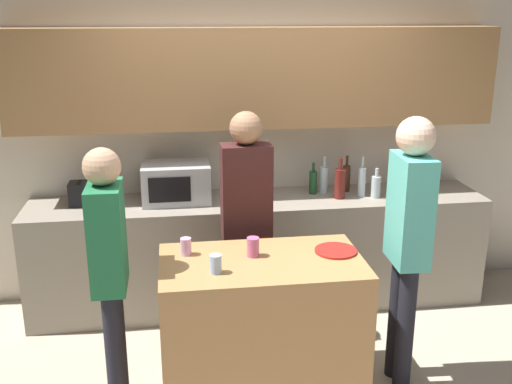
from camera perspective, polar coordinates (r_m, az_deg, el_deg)
The scene contains 19 objects.
back_wall at distance 4.83m, azimuth -0.16°, elevation 7.59°, with size 6.40×0.40×2.70m.
back_counter at distance 4.87m, azimuth 0.29°, elevation -5.70°, with size 3.60×0.62×0.89m.
kitchen_island at distance 3.80m, azimuth 0.54°, elevation -12.71°, with size 1.22×0.70×0.90m.
microwave at distance 4.68m, azimuth -7.62°, elevation 0.91°, with size 0.52×0.39×0.30m.
toaster at distance 4.74m, azimuth -15.80°, elevation -0.12°, with size 0.26×0.16×0.18m.
potted_plant at distance 5.03m, azimuth 14.10°, elevation 2.26°, with size 0.14×0.14×0.39m.
bottle_0 at distance 4.86m, azimuth 5.46°, elevation 0.96°, with size 0.06×0.06×0.26m.
bottle_1 at distance 4.90m, azimuth 6.48°, elevation 1.26°, with size 0.08×0.08×0.30m.
bottle_2 at distance 4.76m, azimuth 7.99°, elevation 0.86°, with size 0.08×0.08×0.33m.
bottle_3 at distance 4.95m, azimuth 8.60°, elevation 1.36°, with size 0.06×0.06×0.30m.
bottle_4 at distance 4.84m, azimuth 10.03°, elevation 1.03°, with size 0.06×0.06×0.33m.
bottle_5 at distance 4.83m, azimuth 11.36°, elevation 0.53°, with size 0.07×0.07×0.24m.
plate_on_island at distance 3.74m, azimuth 7.61°, elevation -5.57°, with size 0.26×0.26×0.01m.
cup_0 at distance 3.63m, azimuth -0.29°, elevation -5.26°, with size 0.08×0.08×0.12m.
cup_1 at distance 3.42m, azimuth -3.86°, elevation -6.86°, with size 0.07×0.07×0.11m.
cup_2 at distance 3.67m, azimuth -6.69°, elevation -5.18°, with size 0.07×0.07×0.11m.
person_left at distance 3.73m, azimuth 14.30°, elevation -3.61°, with size 0.23×0.35×1.75m.
person_center at distance 4.11m, azimuth -0.92°, elevation -1.70°, with size 0.34×0.22×1.69m.
person_right at distance 3.56m, azimuth -13.83°, elevation -6.26°, with size 0.21×0.34×1.61m.
Camera 1 is at (-0.65, -3.05, 2.34)m, focal length 42.00 mm.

